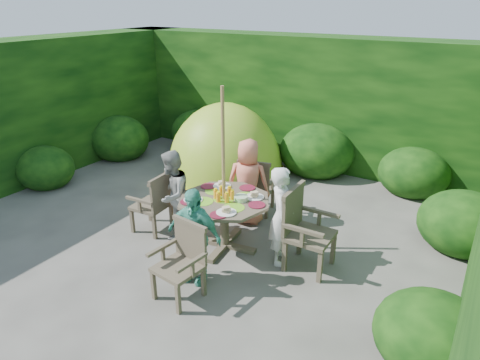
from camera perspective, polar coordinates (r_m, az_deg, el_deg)
The scene contains 13 objects.
ground at distance 6.19m, azimuth -7.35°, elevation -7.69°, with size 60.00×60.00×0.00m, color #4A4742.
hedge_enclosure at distance 6.69m, azimuth -0.74°, elevation 6.58°, with size 9.00×9.00×2.50m.
patio_table at distance 5.65m, azimuth -2.08°, elevation -3.59°, with size 1.40×1.40×0.87m.
parasol_pole at distance 5.45m, azimuth -2.20°, elevation 1.02°, with size 0.04×0.04×2.20m, color olive.
garden_chair_right at distance 5.36m, azimuth 8.55°, elevation -6.38°, with size 0.54×0.60×1.00m.
garden_chair_left at distance 6.24m, azimuth -11.29°, elevation -2.91°, with size 0.50×0.55×0.86m.
garden_chair_back at distance 6.62m, azimuth 2.15°, elevation -0.77°, with size 0.63×0.59×0.89m.
garden_chair_front at distance 4.89m, azimuth -7.69°, elevation -10.54°, with size 0.56×0.52×0.85m.
child_right at distance 5.37m, azimuth 5.59°, elevation -4.78°, with size 0.47×0.31×1.29m, color silver.
child_left at distance 6.01m, azimuth -9.01°, elevation -1.96°, with size 0.62×0.48×1.27m, color gray.
child_back at distance 6.30m, azimuth 1.06°, elevation -0.28°, with size 0.64×0.41×1.30m, color #ED7B62.
child_front at distance 5.04m, azimuth -6.15°, elevation -7.40°, with size 0.70×0.29×1.20m, color #49AB93.
dome_tent at distance 8.40m, azimuth -2.06°, elevation 1.02°, with size 2.70×2.70×2.73m.
Camera 1 is at (3.43, -4.08, 3.14)m, focal length 32.00 mm.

